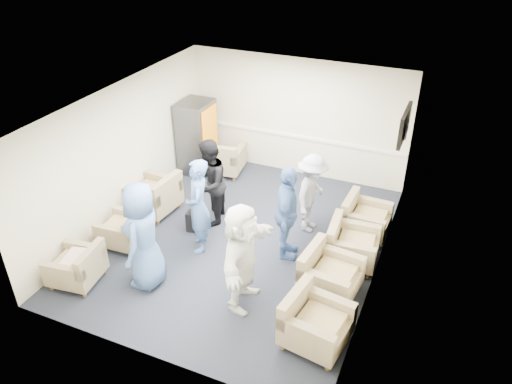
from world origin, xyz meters
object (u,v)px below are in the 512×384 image
at_px(armchair_right_near, 313,324).
at_px(person_back_left, 209,183).
at_px(armchair_left_near, 79,267).
at_px(person_mid_left, 198,206).
at_px(armchair_right_midnear, 327,276).
at_px(armchair_right_far, 363,219).
at_px(armchair_left_far, 155,197).
at_px(person_mid_right, 287,214).
at_px(armchair_left_mid, 125,231).
at_px(person_back_right, 312,194).
at_px(armchair_right_midfar, 350,246).
at_px(vending_machine, 197,137).
at_px(person_front_left, 143,236).
at_px(person_front_right, 242,257).
at_px(armchair_corner, 223,160).

height_order(armchair_right_near, person_back_left, person_back_left).
bearing_deg(armchair_right_near, armchair_left_near, 102.55).
bearing_deg(armchair_right_near, person_mid_left, 70.69).
xyz_separation_m(armchair_right_midnear, armchair_right_far, (0.16, 1.86, -0.01)).
distance_m(armchair_left_far, armchair_right_midnear, 4.01).
height_order(armchair_left_near, person_mid_right, person_mid_right).
height_order(armchair_left_near, armchair_right_midnear, armchair_right_midnear).
bearing_deg(person_mid_left, person_mid_right, 77.88).
height_order(armchair_left_mid, person_back_right, person_back_right).
distance_m(armchair_right_midfar, person_back_left, 2.88).
distance_m(armchair_left_near, armchair_right_midfar, 4.61).
xyz_separation_m(person_back_right, person_mid_right, (-0.14, -0.96, 0.09)).
relative_size(armchair_left_far, person_back_left, 0.56).
bearing_deg(vending_machine, armchair_right_near, -44.59).
distance_m(person_mid_left, person_back_right, 2.15).
height_order(person_back_right, person_mid_right, person_mid_right).
height_order(vending_machine, person_back_right, vending_machine).
relative_size(person_front_left, person_mid_right, 1.06).
bearing_deg(person_front_right, armchair_corner, 26.67).
bearing_deg(person_mid_left, person_back_right, 102.38).
relative_size(armchair_right_far, vending_machine, 0.50).
xyz_separation_m(armchair_corner, person_mid_left, (0.90, -2.75, 0.55)).
height_order(armchair_right_far, person_back_right, person_back_right).
distance_m(armchair_right_midnear, vending_machine, 4.95).
distance_m(armchair_left_far, person_back_right, 3.17).
bearing_deg(person_mid_left, armchair_left_near, -67.48).
height_order(vending_machine, person_mid_left, person_mid_left).
relative_size(armchair_right_midnear, person_back_left, 0.54).
bearing_deg(armchair_right_midfar, person_back_left, 82.23).
relative_size(armchair_left_far, person_front_right, 0.54).
xyz_separation_m(vending_machine, person_front_right, (2.80, -3.65, 0.05)).
bearing_deg(armchair_left_far, person_front_right, 62.94).
bearing_deg(armchair_right_midnear, armchair_right_near, -168.07).
relative_size(armchair_right_midnear, armchair_right_midfar, 1.06).
distance_m(armchair_right_midnear, person_mid_left, 2.54).
distance_m(armchair_left_mid, person_mid_right, 3.01).
relative_size(armchair_left_near, armchair_right_near, 0.87).
bearing_deg(armchair_right_far, person_back_left, 107.19).
xyz_separation_m(armchair_right_near, armchair_corner, (-3.47, 4.11, 0.00)).
xyz_separation_m(person_front_left, person_back_right, (2.00, 2.55, -0.15)).
bearing_deg(person_mid_right, vending_machine, 38.25).
bearing_deg(person_back_right, vending_machine, 69.56).
bearing_deg(armchair_left_mid, armchair_right_far, 113.94).
relative_size(armchair_right_midfar, person_back_right, 0.57).
height_order(armchair_left_far, person_mid_left, person_mid_left).
bearing_deg(armchair_right_far, person_mid_right, 138.93).
bearing_deg(armchair_corner, armchair_right_far, 154.17).
height_order(armchair_right_midnear, person_front_right, person_front_right).
xyz_separation_m(armchair_left_mid, armchair_right_near, (3.89, -0.90, 0.04)).
relative_size(person_mid_left, person_back_right, 1.13).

